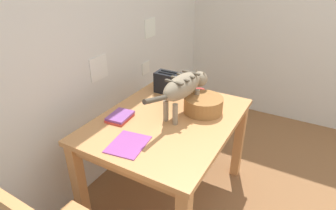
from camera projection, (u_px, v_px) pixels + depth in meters
wall_rear at (81, 31)px, 1.95m from camera, size 4.27×0.11×2.50m
dining_table at (168, 129)px, 1.97m from camera, size 1.14×0.88×0.72m
cat at (184, 86)px, 1.90m from camera, size 0.69×0.19×0.30m
saucer_bowl at (199, 100)px, 2.14m from camera, size 0.19×0.19×0.03m
coffee_mug at (199, 94)px, 2.12m from camera, size 0.13×0.10×0.08m
magazine at (128, 144)px, 1.64m from camera, size 0.27×0.23×0.01m
book_stack at (120, 117)px, 1.91m from camera, size 0.20×0.15×0.03m
wicker_basket at (203, 104)px, 1.98m from camera, size 0.28×0.28×0.11m
toaster at (168, 83)px, 2.26m from camera, size 0.12×0.20×0.18m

